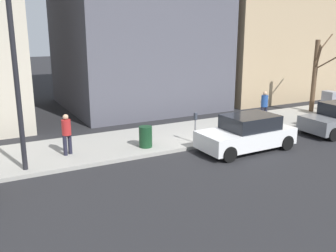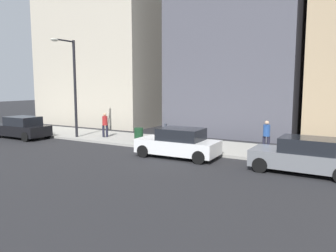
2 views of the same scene
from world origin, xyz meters
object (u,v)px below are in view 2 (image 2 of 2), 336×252
at_px(trash_bin, 139,135).
at_px(pedestrian_midblock, 266,134).
at_px(parked_car_white, 178,143).
at_px(parked_car_black, 22,128).
at_px(streetlamp, 72,80).
at_px(pedestrian_far_corner, 105,123).
at_px(office_block_center, 243,27).
at_px(parked_car_grey, 304,156).
at_px(parking_meter, 166,133).

bearing_deg(trash_bin, pedestrian_midblock, -81.74).
bearing_deg(parked_car_white, parked_car_black, 88.64).
xyz_separation_m(parked_car_white, pedestrian_midblock, (3.08, -3.72, 0.35)).
distance_m(streetlamp, pedestrian_far_corner, 3.61).
xyz_separation_m(streetlamp, trash_bin, (0.62, -4.93, -3.42)).
bearing_deg(parked_car_white, streetlamp, 80.00).
relative_size(streetlamp, pedestrian_midblock, 3.92).
distance_m(parked_car_white, office_block_center, 13.50).
bearing_deg(parked_car_grey, office_block_center, 30.19).
relative_size(trash_bin, office_block_center, 0.05).
xyz_separation_m(streetlamp, pedestrian_far_corner, (1.19, -1.75, -2.93)).
relative_size(parked_car_white, parking_meter, 3.14).
relative_size(streetlamp, office_block_center, 0.40).
bearing_deg(parked_car_white, pedestrian_midblock, -51.54).
bearing_deg(parked_car_black, parked_car_grey, -90.40).
relative_size(parked_car_black, office_block_center, 0.26).
bearing_deg(parked_car_white, parked_car_grey, -91.82).
bearing_deg(parking_meter, parked_car_grey, -101.85).
xyz_separation_m(parked_car_grey, parked_car_white, (0.07, 6.01, 0.00)).
bearing_deg(trash_bin, streetlamp, 97.14).
bearing_deg(pedestrian_midblock, office_block_center, 120.51).
distance_m(parked_car_grey, office_block_center, 14.91).
distance_m(parking_meter, pedestrian_far_corner, 5.48).
distance_m(parked_car_black, pedestrian_far_corner, 5.95).
relative_size(streetlamp, trash_bin, 7.22).
relative_size(parking_meter, office_block_center, 0.08).
distance_m(parked_car_grey, parking_meter, 7.81).
distance_m(parked_car_black, pedestrian_midblock, 16.41).
bearing_deg(parked_car_black, office_block_center, -47.48).
height_order(parking_meter, pedestrian_far_corner, pedestrian_far_corner).
bearing_deg(parked_car_grey, pedestrian_midblock, 37.36).
xyz_separation_m(parked_car_black, pedestrian_midblock, (3.03, -16.12, 0.35)).
bearing_deg(streetlamp, office_block_center, -40.93).
height_order(parked_car_grey, parking_meter, parked_car_grey).
relative_size(parked_car_grey, parked_car_white, 1.00).
bearing_deg(parked_car_grey, streetlamp, 85.89).
height_order(streetlamp, pedestrian_midblock, streetlamp).
distance_m(streetlamp, pedestrian_midblock, 12.95).
distance_m(parked_car_white, parking_meter, 2.26).
bearing_deg(streetlamp, parked_car_white, -98.85).
distance_m(parked_car_black, trash_bin, 8.78).
bearing_deg(parking_meter, parked_car_white, -133.13).
height_order(parked_car_black, streetlamp, streetlamp).
bearing_deg(parked_car_grey, parked_car_black, 91.08).
relative_size(streetlamp, pedestrian_far_corner, 3.92).
distance_m(parking_meter, trash_bin, 2.28).
xyz_separation_m(parked_car_white, streetlamp, (1.37, 8.77, 3.28)).
distance_m(parked_car_white, parked_car_black, 12.40).
height_order(parking_meter, streetlamp, streetlamp).
distance_m(parked_car_grey, trash_bin, 10.06).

